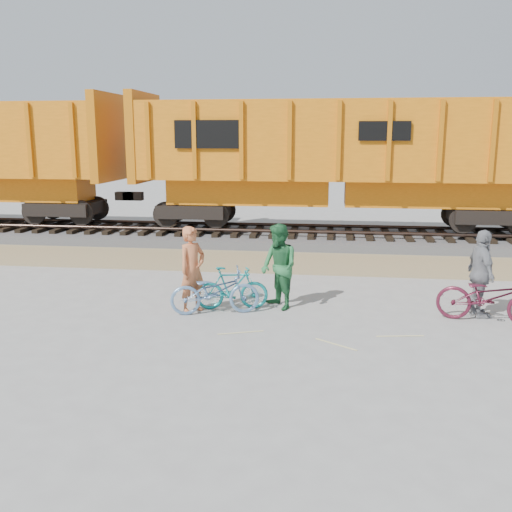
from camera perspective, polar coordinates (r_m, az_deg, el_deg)
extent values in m
plane|color=#9E9E99|center=(11.63, 3.99, -6.57)|extent=(120.00, 120.00, 0.00)
cube|color=#9E8C62|center=(16.93, 5.16, -0.68)|extent=(120.00, 3.00, 0.02)
cube|color=slate|center=(20.33, 5.59, 1.83)|extent=(120.00, 4.00, 0.30)
cube|color=black|center=(21.51, -12.00, 2.75)|extent=(0.22, 2.60, 0.12)
cube|color=black|center=(20.30, 5.60, 2.42)|extent=(0.22, 2.60, 0.12)
cube|color=black|center=(21.11, 23.52, 1.85)|extent=(0.22, 2.60, 0.12)
cylinder|color=#382821|center=(19.57, 5.53, 2.42)|extent=(120.00, 0.12, 0.12)
cylinder|color=#382821|center=(20.99, 5.67, 3.06)|extent=(120.00, 0.12, 0.12)
cube|color=#B8620B|center=(21.54, -14.46, 11.42)|extent=(0.30, 3.06, 3.10)
cube|color=black|center=(20.20, 8.01, 3.98)|extent=(11.20, 2.20, 0.80)
cube|color=orange|center=(20.10, 8.08, 6.38)|extent=(11.76, 1.65, 0.90)
cube|color=orange|center=(20.01, 8.23, 11.37)|extent=(14.00, 3.00, 2.60)
cube|color=#B8620B|center=(21.09, -11.12, 11.56)|extent=(0.30, 3.06, 3.10)
cube|color=black|center=(18.86, -4.86, 12.03)|extent=(2.20, 0.04, 0.90)
imported|color=#6187B1|center=(12.01, -4.14, -3.52)|extent=(1.98, 1.13, 0.98)
imported|color=teal|center=(12.31, -2.44, -3.22)|extent=(1.62, 0.73, 0.94)
imported|color=#521729|center=(12.30, 22.33, -3.82)|extent=(2.16, 1.25, 1.07)
imported|color=#C66A3D|center=(12.11, -6.39, -1.35)|extent=(0.74, 0.80, 1.84)
imported|color=#256737|center=(12.27, 2.31, -1.08)|extent=(1.10, 1.14, 1.85)
imported|color=gray|center=(12.56, 21.57, -1.67)|extent=(0.63, 1.13, 1.83)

